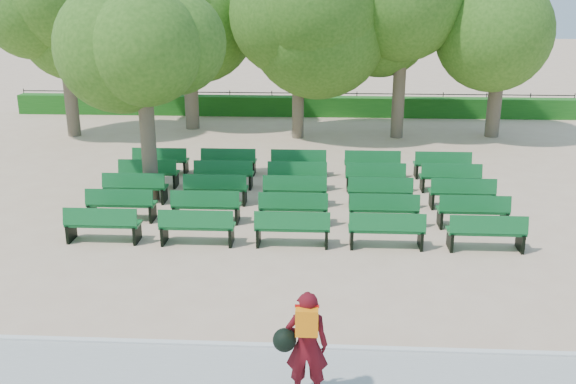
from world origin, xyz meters
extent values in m
plane|color=tan|center=(0.00, 0.00, 0.00)|extent=(120.00, 120.00, 0.00)
cube|color=silver|center=(0.00, -6.25, 0.05)|extent=(30.00, 0.12, 0.10)
cube|color=#1B5E18|center=(0.00, 14.00, 0.45)|extent=(26.00, 0.70, 0.90)
cube|color=#105D27|center=(0.72, 1.27, 0.44)|extent=(1.77, 0.51, 0.06)
cube|color=#105D27|center=(0.72, 1.06, 0.69)|extent=(1.76, 0.16, 0.41)
cylinder|color=brown|center=(-3.43, 1.48, 1.36)|extent=(0.43, 0.43, 2.72)
ellipsoid|color=#36651B|center=(-3.43, 1.48, 3.77)|extent=(3.82, 3.82, 3.44)
imported|color=#4D0B12|center=(1.25, -7.59, 0.92)|extent=(0.63, 0.42, 1.71)
cube|color=orange|center=(1.25, -7.78, 1.41)|extent=(0.32, 0.16, 0.40)
sphere|color=black|center=(0.93, -7.64, 1.03)|extent=(0.34, 0.34, 0.34)
camera|label=1|loc=(1.42, -15.69, 5.88)|focal=40.00mm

